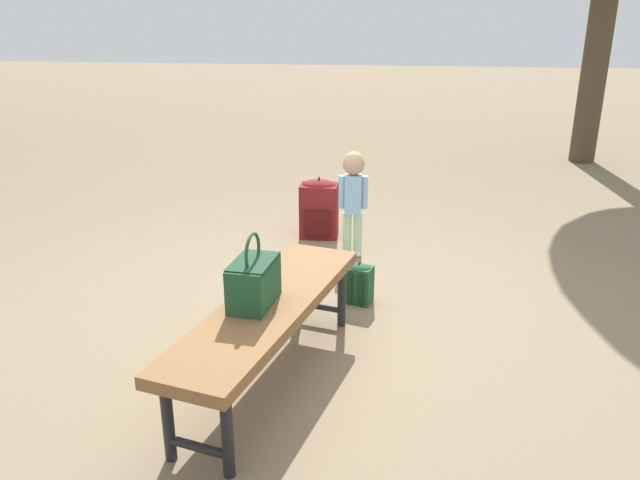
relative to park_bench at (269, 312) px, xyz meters
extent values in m
plane|color=#7F6B51|center=(0.75, 0.00, -0.39)|extent=(40.00, 40.00, 0.00)
cube|color=brown|center=(0.00, 0.00, 0.03)|extent=(1.65, 0.74, 0.06)
cylinder|color=black|center=(0.71, -0.01, -0.20)|extent=(0.05, 0.05, 0.39)
cylinder|color=black|center=(0.65, -0.29, -0.20)|extent=(0.05, 0.05, 0.39)
cylinder|color=black|center=(-0.65, 0.29, -0.20)|extent=(0.05, 0.05, 0.39)
cylinder|color=black|center=(-0.71, 0.01, -0.20)|extent=(0.05, 0.05, 0.39)
cylinder|color=black|center=(0.68, -0.15, -0.29)|extent=(0.10, 0.28, 0.04)
cylinder|color=black|center=(-0.68, 0.15, -0.29)|extent=(0.10, 0.28, 0.04)
cube|color=#1E4C2D|center=(-0.03, 0.06, 0.17)|extent=(0.33, 0.21, 0.22)
cube|color=#163922|center=(-0.03, 0.06, 0.27)|extent=(0.30, 0.21, 0.02)
torus|color=#1E4C2D|center=(-0.03, 0.06, 0.33)|extent=(0.20, 0.03, 0.20)
cylinder|color=#B2D8B2|center=(1.83, -0.28, -0.22)|extent=(0.07, 0.07, 0.35)
cylinder|color=#B2D8B2|center=(1.82, -0.19, -0.22)|extent=(0.07, 0.07, 0.35)
ellipsoid|color=white|center=(1.81, -0.28, -0.37)|extent=(0.09, 0.06, 0.04)
ellipsoid|color=white|center=(1.80, -0.20, -0.37)|extent=(0.09, 0.06, 0.04)
cube|color=#8CBFE5|center=(1.82, -0.24, 0.10)|extent=(0.12, 0.14, 0.30)
cylinder|color=#8CBFE5|center=(1.83, -0.32, 0.12)|extent=(0.05, 0.05, 0.25)
cylinder|color=#8CBFE5|center=(1.82, -0.15, 0.12)|extent=(0.05, 0.05, 0.25)
sphere|color=tan|center=(1.82, -0.24, 0.34)|extent=(0.17, 0.17, 0.17)
sphere|color=tan|center=(1.83, -0.23, 0.35)|extent=(0.15, 0.15, 0.15)
cube|color=maroon|center=(2.22, 0.09, -0.17)|extent=(0.23, 0.31, 0.45)
ellipsoid|color=maroon|center=(2.22, 0.09, 0.05)|extent=(0.22, 0.30, 0.10)
cube|color=#4A1010|center=(2.10, 0.08, -0.23)|extent=(0.04, 0.22, 0.20)
cube|color=#4A1010|center=(2.35, 0.02, -0.17)|extent=(0.02, 0.05, 0.39)
cube|color=#4A1010|center=(2.35, 0.16, -0.17)|extent=(0.02, 0.05, 0.39)
torus|color=black|center=(2.22, 0.09, 0.09)|extent=(0.07, 0.01, 0.07)
cube|color=#1E4C2D|center=(0.99, -0.36, -0.27)|extent=(0.16, 0.20, 0.25)
ellipsoid|color=#1E4C2D|center=(0.99, -0.36, -0.15)|extent=(0.16, 0.19, 0.06)
cube|color=#13311D|center=(1.06, -0.38, -0.31)|extent=(0.05, 0.12, 0.11)
cube|color=#13311D|center=(0.93, -0.31, -0.27)|extent=(0.02, 0.03, 0.21)
cube|color=#13311D|center=(0.91, -0.38, -0.27)|extent=(0.02, 0.03, 0.21)
torus|color=black|center=(0.99, -0.36, -0.13)|extent=(0.04, 0.02, 0.04)
cylinder|color=#473828|center=(5.55, -2.82, 1.07)|extent=(0.31, 0.31, 2.93)
camera|label=1|loc=(-2.70, -0.66, 1.39)|focal=34.80mm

